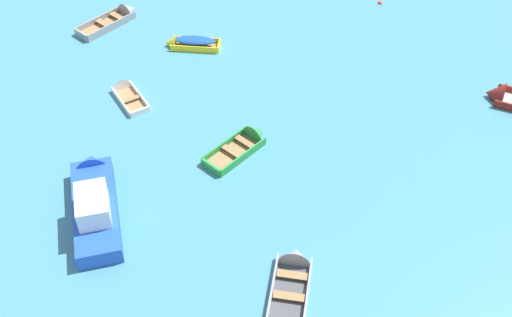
{
  "coord_description": "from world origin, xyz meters",
  "views": [
    {
      "loc": [
        2.23,
        -1.04,
        18.88
      ],
      "look_at": [
        0.0,
        18.1,
        0.15
      ],
      "focal_mm": 43.3,
      "sensor_mm": 36.0,
      "label": 1
    }
  ],
  "objects_px": {
    "rowboat_yellow_far_right": "(187,43)",
    "rowboat_grey_far_back": "(119,17)",
    "rowboat_green_near_left": "(247,141)",
    "rowboat_grey_far_left": "(293,272)",
    "motor_launch_blue_midfield_left": "(94,200)",
    "mooring_buoy_far_field": "(380,3)",
    "rowboat_maroon_midfield_right": "(510,99)",
    "rowboat_white_cluster_inner": "(124,91)"
  },
  "relations": [
    {
      "from": "rowboat_yellow_far_right",
      "to": "mooring_buoy_far_field",
      "type": "xyz_separation_m",
      "value": [
        10.47,
        5.82,
        -0.27
      ]
    },
    {
      "from": "rowboat_grey_far_left",
      "to": "rowboat_grey_far_back",
      "type": "distance_m",
      "value": 19.8
    },
    {
      "from": "motor_launch_blue_midfield_left",
      "to": "rowboat_green_near_left",
      "type": "relative_size",
      "value": 1.76
    },
    {
      "from": "mooring_buoy_far_field",
      "to": "rowboat_grey_far_back",
      "type": "bearing_deg",
      "value": -166.64
    },
    {
      "from": "motor_launch_blue_midfield_left",
      "to": "rowboat_green_near_left",
      "type": "xyz_separation_m",
      "value": [
        5.58,
        4.53,
        -0.39
      ]
    },
    {
      "from": "motor_launch_blue_midfield_left",
      "to": "rowboat_grey_far_back",
      "type": "bearing_deg",
      "value": 102.01
    },
    {
      "from": "rowboat_grey_far_left",
      "to": "mooring_buoy_far_field",
      "type": "xyz_separation_m",
      "value": [
        3.73,
        19.91,
        -0.16
      ]
    },
    {
      "from": "rowboat_white_cluster_inner",
      "to": "rowboat_grey_far_back",
      "type": "height_order",
      "value": "rowboat_grey_far_back"
    },
    {
      "from": "rowboat_grey_far_left",
      "to": "rowboat_yellow_far_right",
      "type": "height_order",
      "value": "rowboat_grey_far_left"
    },
    {
      "from": "rowboat_grey_far_left",
      "to": "mooring_buoy_far_field",
      "type": "relative_size",
      "value": 13.78
    },
    {
      "from": "motor_launch_blue_midfield_left",
      "to": "rowboat_maroon_midfield_right",
      "type": "height_order",
      "value": "motor_launch_blue_midfield_left"
    },
    {
      "from": "rowboat_grey_far_left",
      "to": "rowboat_yellow_far_right",
      "type": "bearing_deg",
      "value": 115.54
    },
    {
      "from": "rowboat_white_cluster_inner",
      "to": "rowboat_maroon_midfield_right",
      "type": "distance_m",
      "value": 18.76
    },
    {
      "from": "motor_launch_blue_midfield_left",
      "to": "rowboat_grey_far_back",
      "type": "xyz_separation_m",
      "value": [
        -3.0,
        14.12,
        -0.37
      ]
    },
    {
      "from": "rowboat_grey_far_back",
      "to": "rowboat_green_near_left",
      "type": "bearing_deg",
      "value": -48.14
    },
    {
      "from": "rowboat_maroon_midfield_right",
      "to": "rowboat_green_near_left",
      "type": "distance_m",
      "value": 13.02
    },
    {
      "from": "motor_launch_blue_midfield_left",
      "to": "rowboat_green_near_left",
      "type": "distance_m",
      "value": 7.2
    },
    {
      "from": "rowboat_yellow_far_right",
      "to": "rowboat_green_near_left",
      "type": "height_order",
      "value": "rowboat_green_near_left"
    },
    {
      "from": "rowboat_white_cluster_inner",
      "to": "rowboat_grey_far_back",
      "type": "relative_size",
      "value": 0.72
    },
    {
      "from": "rowboat_maroon_midfield_right",
      "to": "mooring_buoy_far_field",
      "type": "bearing_deg",
      "value": 124.61
    },
    {
      "from": "rowboat_green_near_left",
      "to": "mooring_buoy_far_field",
      "type": "relative_size",
      "value": 11.92
    },
    {
      "from": "rowboat_grey_far_left",
      "to": "rowboat_white_cluster_inner",
      "type": "height_order",
      "value": "rowboat_grey_far_left"
    },
    {
      "from": "rowboat_grey_far_left",
      "to": "rowboat_maroon_midfield_right",
      "type": "distance_m",
      "value": 14.87
    },
    {
      "from": "rowboat_green_near_left",
      "to": "rowboat_yellow_far_right",
      "type": "bearing_deg",
      "value": 119.88
    },
    {
      "from": "rowboat_maroon_midfield_right",
      "to": "rowboat_yellow_far_right",
      "type": "bearing_deg",
      "value": 170.31
    },
    {
      "from": "motor_launch_blue_midfield_left",
      "to": "rowboat_yellow_far_right",
      "type": "relative_size",
      "value": 1.97
    },
    {
      "from": "rowboat_maroon_midfield_right",
      "to": "rowboat_grey_far_back",
      "type": "distance_m",
      "value": 21.42
    },
    {
      "from": "rowboat_yellow_far_right",
      "to": "rowboat_grey_far_back",
      "type": "relative_size",
      "value": 0.78
    },
    {
      "from": "rowboat_grey_far_left",
      "to": "rowboat_white_cluster_inner",
      "type": "xyz_separation_m",
      "value": [
        -9.02,
        9.79,
        -0.02
      ]
    },
    {
      "from": "rowboat_white_cluster_inner",
      "to": "rowboat_maroon_midfield_right",
      "type": "height_order",
      "value": "rowboat_maroon_midfield_right"
    },
    {
      "from": "rowboat_grey_far_left",
      "to": "rowboat_grey_far_back",
      "type": "bearing_deg",
      "value": 124.19
    },
    {
      "from": "rowboat_yellow_far_right",
      "to": "rowboat_maroon_midfield_right",
      "type": "bearing_deg",
      "value": -9.69
    },
    {
      "from": "rowboat_grey_far_left",
      "to": "rowboat_green_near_left",
      "type": "height_order",
      "value": "rowboat_grey_far_left"
    },
    {
      "from": "rowboat_maroon_midfield_right",
      "to": "rowboat_grey_far_back",
      "type": "xyz_separation_m",
      "value": [
        -20.81,
        5.09,
        0.01
      ]
    },
    {
      "from": "motor_launch_blue_midfield_left",
      "to": "mooring_buoy_far_field",
      "type": "relative_size",
      "value": 21.0
    },
    {
      "from": "motor_launch_blue_midfield_left",
      "to": "rowboat_green_near_left",
      "type": "bearing_deg",
      "value": 39.08
    },
    {
      "from": "rowboat_grey_far_left",
      "to": "rowboat_grey_far_back",
      "type": "relative_size",
      "value": 1.01
    },
    {
      "from": "rowboat_green_near_left",
      "to": "mooring_buoy_far_field",
      "type": "distance_m",
      "value": 14.54
    },
    {
      "from": "rowboat_white_cluster_inner",
      "to": "rowboat_yellow_far_right",
      "type": "height_order",
      "value": "rowboat_white_cluster_inner"
    },
    {
      "from": "rowboat_yellow_far_right",
      "to": "rowboat_green_near_left",
      "type": "xyz_separation_m",
      "value": [
        4.19,
        -7.3,
        -0.1
      ]
    },
    {
      "from": "rowboat_maroon_midfield_right",
      "to": "rowboat_green_near_left",
      "type": "height_order",
      "value": "rowboat_maroon_midfield_right"
    },
    {
      "from": "rowboat_maroon_midfield_right",
      "to": "mooring_buoy_far_field",
      "type": "relative_size",
      "value": 15.47
    }
  ]
}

